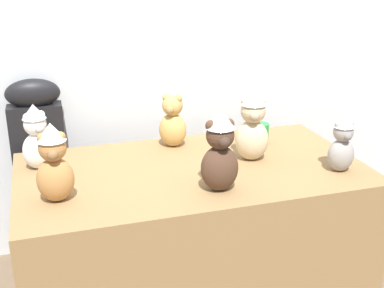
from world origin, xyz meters
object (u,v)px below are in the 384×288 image
teddy_bear_snow (36,137)px  teddy_bear_honey (173,122)px  party_cup_green (261,133)px  teddy_bear_ash (342,144)px  teddy_bear_cocoa (220,152)px  display_table (192,232)px  teddy_bear_caramel (54,164)px  teddy_bear_sand (252,126)px  instrument_case (42,172)px

teddy_bear_snow → teddy_bear_honey: (0.68, 0.10, -0.02)m
teddy_bear_honey → party_cup_green: (0.46, -0.10, -0.08)m
teddy_bear_ash → teddy_bear_honey: 0.85m
teddy_bear_cocoa → party_cup_green: size_ratio=3.25×
party_cup_green → display_table: bearing=-154.8°
display_table → teddy_bear_caramel: (-0.63, -0.16, 0.51)m
teddy_bear_snow → teddy_bear_caramel: bearing=-103.5°
teddy_bear_sand → display_table: bearing=-161.8°
teddy_bear_ash → teddy_bear_sand: bearing=146.5°
teddy_bear_caramel → teddy_bear_cocoa: 0.68m
teddy_bear_sand → teddy_bear_cocoa: same height
instrument_case → teddy_bear_cocoa: size_ratio=2.93×
display_table → teddy_bear_sand: size_ratio=4.53×
teddy_bear_cocoa → party_cup_green: 0.64m
display_table → instrument_case: instrument_case is taller
display_table → teddy_bear_sand: teddy_bear_sand is taller
teddy_bear_ash → teddy_bear_caramel: bearing=179.7°
instrument_case → teddy_bear_snow: instrument_case is taller
teddy_bear_snow → teddy_bear_cocoa: size_ratio=0.87×
display_table → instrument_case: (-0.69, 0.57, 0.18)m
teddy_bear_honey → teddy_bear_ash: bearing=-7.7°
teddy_bear_cocoa → teddy_bear_caramel: bearing=172.9°
teddy_bear_ash → party_cup_green: (-0.20, 0.44, -0.08)m
teddy_bear_sand → teddy_bear_caramel: (-0.94, -0.18, -0.01)m
display_table → teddy_bear_snow: bearing=162.8°
teddy_bear_sand → teddy_bear_caramel: teddy_bear_sand is taller
teddy_bear_snow → teddy_bear_sand: 1.02m
teddy_bear_ash → teddy_bear_cocoa: size_ratio=0.77×
display_table → instrument_case: bearing=140.4°
teddy_bear_sand → teddy_bear_ash: (0.34, -0.25, -0.04)m
teddy_bear_cocoa → teddy_bear_snow: bearing=148.4°
teddy_bear_ash → teddy_bear_cocoa: teddy_bear_cocoa is taller
party_cup_green → teddy_bear_snow: bearing=179.9°
display_table → teddy_bear_ash: size_ratio=5.90×
teddy_bear_honey → teddy_bear_caramel: bearing=-110.8°
teddy_bear_sand → teddy_bear_caramel: 0.95m
instrument_case → teddy_bear_cocoa: teddy_bear_cocoa is taller
teddy_bear_caramel → teddy_bear_cocoa: teddy_bear_cocoa is taller
teddy_bear_ash → teddy_bear_honey: (-0.66, 0.54, -0.00)m
display_table → teddy_bear_snow: size_ratio=5.21×
teddy_bear_ash → teddy_bear_honey: size_ratio=0.98×
teddy_bear_snow → teddy_bear_ash: teddy_bear_snow is taller
teddy_bear_caramel → instrument_case: bearing=96.6°
display_table → teddy_bear_sand: 0.61m
display_table → teddy_bear_sand: bearing=3.1°
teddy_bear_snow → teddy_bear_sand: size_ratio=0.87×
display_table → teddy_bear_honey: bearing=91.8°
teddy_bear_cocoa → teddy_bear_sand: bearing=47.5°
teddy_bear_ash → instrument_case: bearing=151.9°
teddy_bear_sand → party_cup_green: (0.14, 0.19, -0.12)m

